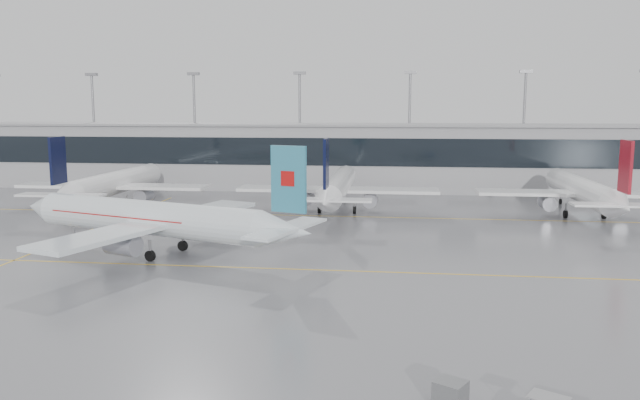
# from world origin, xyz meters

# --- Properties ---
(ground) EXTENTS (320.00, 320.00, 0.00)m
(ground) POSITION_xyz_m (0.00, 0.00, 0.00)
(ground) COLOR gray
(ground) RESTS_ON ground
(taxi_line_main) EXTENTS (120.00, 0.25, 0.01)m
(taxi_line_main) POSITION_xyz_m (0.00, 0.00, 0.01)
(taxi_line_main) COLOR yellow
(taxi_line_main) RESTS_ON ground
(taxi_line_north) EXTENTS (120.00, 0.25, 0.01)m
(taxi_line_north) POSITION_xyz_m (0.00, 30.00, 0.01)
(taxi_line_north) COLOR yellow
(taxi_line_north) RESTS_ON ground
(taxi_line_cross) EXTENTS (0.25, 60.00, 0.01)m
(taxi_line_cross) POSITION_xyz_m (-30.00, 15.00, 0.01)
(taxi_line_cross) COLOR yellow
(taxi_line_cross) RESTS_ON ground
(terminal) EXTENTS (180.00, 15.00, 12.00)m
(terminal) POSITION_xyz_m (0.00, 62.00, 6.00)
(terminal) COLOR #96969A
(terminal) RESTS_ON ground
(terminal_glass) EXTENTS (180.00, 0.20, 5.00)m
(terminal_glass) POSITION_xyz_m (0.00, 54.45, 7.50)
(terminal_glass) COLOR black
(terminal_glass) RESTS_ON ground
(terminal_roof) EXTENTS (182.00, 16.00, 0.40)m
(terminal_roof) POSITION_xyz_m (0.00, 62.00, 12.20)
(terminal_roof) COLOR gray
(terminal_roof) RESTS_ON ground
(light_masts) EXTENTS (156.40, 1.00, 22.60)m
(light_masts) POSITION_xyz_m (0.00, 68.00, 13.34)
(light_masts) COLOR gray
(light_masts) RESTS_ON ground
(air_canada_jet) EXTENTS (36.82, 30.22, 11.96)m
(air_canada_jet) POSITION_xyz_m (-16.36, 4.22, 3.81)
(air_canada_jet) COLOR white
(air_canada_jet) RESTS_ON ground
(parked_jet_b) EXTENTS (29.64, 36.96, 11.72)m
(parked_jet_b) POSITION_xyz_m (-35.00, 33.69, 3.71)
(parked_jet_b) COLOR white
(parked_jet_b) RESTS_ON ground
(parked_jet_c) EXTENTS (29.64, 36.96, 11.72)m
(parked_jet_c) POSITION_xyz_m (-0.00, 33.69, 3.71)
(parked_jet_c) COLOR white
(parked_jet_c) RESTS_ON ground
(parked_jet_d) EXTENTS (29.64, 36.96, 11.72)m
(parked_jet_d) POSITION_xyz_m (35.00, 33.69, 3.71)
(parked_jet_d) COLOR white
(parked_jet_d) RESTS_ON ground
(gse_unit) EXTENTS (1.99, 1.95, 1.49)m
(gse_unit) POSITION_xyz_m (11.54, -26.79, 0.74)
(gse_unit) COLOR slate
(gse_unit) RESTS_ON ground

